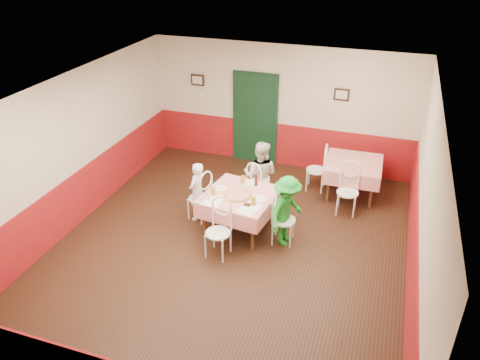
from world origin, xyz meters
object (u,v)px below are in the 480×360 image
(chair_right, at_px, (283,220))
(wallet, at_px, (247,205))
(chair_near, at_px, (218,233))
(beer_bottle, at_px, (256,180))
(diner_left, at_px, (197,191))
(diner_right, at_px, (287,211))
(pizza, at_px, (237,195))
(glass_c, at_px, (243,180))
(glass_b, at_px, (253,201))
(diner_far, at_px, (260,175))
(second_table, at_px, (352,179))
(chair_second_a, at_px, (316,170))
(main_table, at_px, (240,212))
(glass_a, at_px, (213,191))
(chair_far, at_px, (259,188))
(chair_second_b, at_px, (348,193))
(chair_left, at_px, (200,198))

(chair_right, xyz_separation_m, wallet, (-0.61, -0.20, 0.32))
(chair_near, xyz_separation_m, beer_bottle, (0.29, 1.25, 0.41))
(diner_left, height_order, diner_right, diner_right)
(pizza, bearing_deg, glass_c, 96.26)
(glass_b, bearing_deg, chair_near, -128.31)
(glass_c, bearing_deg, diner_far, 67.89)
(second_table, bearing_deg, glass_c, -140.22)
(diner_right, bearing_deg, pizza, 105.78)
(chair_second_a, bearing_deg, chair_right, -6.72)
(pizza, height_order, beer_bottle, beer_bottle)
(main_table, bearing_deg, diner_far, 82.50)
(diner_far, bearing_deg, diner_right, 125.22)
(chair_right, xyz_separation_m, glass_a, (-1.28, -0.07, 0.39))
(chair_far, xyz_separation_m, chair_second_b, (1.68, 0.37, 0.00))
(beer_bottle, height_order, diner_far, diner_far)
(chair_near, distance_m, diner_right, 1.25)
(glass_a, relative_size, diner_far, 0.11)
(pizza, distance_m, glass_a, 0.44)
(main_table, xyz_separation_m, chair_left, (-0.84, 0.11, 0.08))
(chair_far, height_order, beer_bottle, beer_bottle)
(second_table, xyz_separation_m, chair_right, (-0.95, -2.08, 0.08))
(second_table, relative_size, chair_near, 1.24)
(pizza, bearing_deg, wallet, -43.77)
(diner_right, bearing_deg, chair_second_b, -14.96)
(glass_a, bearing_deg, pizza, 15.46)
(chair_far, relative_size, chair_second_a, 1.00)
(glass_b, height_order, diner_right, diner_right)
(chair_left, distance_m, diner_far, 1.26)
(pizza, bearing_deg, diner_left, 168.01)
(diner_left, bearing_deg, chair_second_b, 120.47)
(chair_second_b, relative_size, wallet, 8.18)
(chair_far, height_order, chair_second_b, same)
(pizza, distance_m, beer_bottle, 0.52)
(chair_near, distance_m, diner_left, 1.25)
(main_table, xyz_separation_m, chair_near, (-0.11, -0.84, 0.08))
(chair_right, bearing_deg, glass_c, 56.81)
(second_table, distance_m, chair_far, 2.02)
(chair_near, relative_size, glass_a, 5.92)
(glass_b, height_order, diner_left, diner_left)
(main_table, height_order, diner_left, diner_left)
(second_table, distance_m, glass_b, 2.71)
(glass_b, distance_m, glass_c, 0.80)
(chair_far, height_order, pizza, chair_far)
(chair_far, xyz_separation_m, pizza, (-0.14, -0.91, 0.33))
(wallet, bearing_deg, chair_far, 103.55)
(chair_near, bearing_deg, diner_far, 87.49)
(glass_c, xyz_separation_m, wallet, (0.31, -0.73, -0.06))
(main_table, distance_m, glass_c, 0.62)
(chair_second_b, xyz_separation_m, pizza, (-1.81, -1.28, 0.33))
(glass_c, distance_m, diner_right, 1.12)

